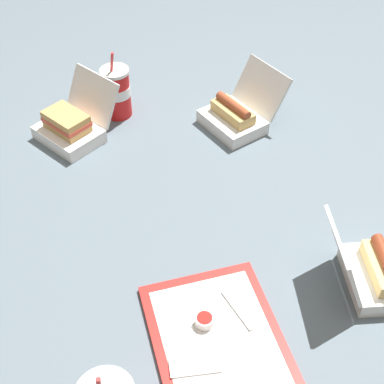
% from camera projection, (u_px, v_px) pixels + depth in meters
% --- Properties ---
extents(ground_plane, '(3.20, 3.20, 0.00)m').
position_uv_depth(ground_plane, '(184.00, 211.00, 1.35)').
color(ground_plane, slate).
extents(food_tray, '(0.42, 0.34, 0.01)m').
position_uv_depth(food_tray, '(220.00, 347.00, 1.07)').
color(food_tray, red).
rests_on(food_tray, ground_plane).
extents(ketchup_cup, '(0.04, 0.04, 0.02)m').
position_uv_depth(ketchup_cup, '(204.00, 321.00, 1.09)').
color(ketchup_cup, white).
rests_on(ketchup_cup, food_tray).
extents(napkin_stack, '(0.13, 0.13, 0.00)m').
position_uv_depth(napkin_stack, '(193.00, 352.00, 1.05)').
color(napkin_stack, white).
rests_on(napkin_stack, food_tray).
extents(plastic_fork, '(0.11, 0.01, 0.00)m').
position_uv_depth(plastic_fork, '(237.00, 310.00, 1.12)').
color(plastic_fork, white).
rests_on(plastic_fork, food_tray).
extents(clamshell_hotdog_front, '(0.20, 0.23, 0.16)m').
position_uv_depth(clamshell_hotdog_front, '(236.00, 115.00, 1.59)').
color(clamshell_hotdog_front, white).
rests_on(clamshell_hotdog_front, ground_plane).
extents(clamshell_sandwich_center, '(0.24, 0.25, 0.16)m').
position_uv_depth(clamshell_sandwich_center, '(71.00, 126.00, 1.54)').
color(clamshell_sandwich_center, white).
rests_on(clamshell_sandwich_center, ground_plane).
extents(clamshell_hotdog_right, '(0.24, 0.25, 0.17)m').
position_uv_depth(clamshell_hotdog_right, '(376.00, 272.00, 1.16)').
color(clamshell_hotdog_right, white).
rests_on(clamshell_hotdog_right, ground_plane).
extents(soda_cup_front, '(0.09, 0.09, 0.22)m').
position_uv_depth(soda_cup_front, '(117.00, 92.00, 1.60)').
color(soda_cup_front, red).
rests_on(soda_cup_front, ground_plane).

